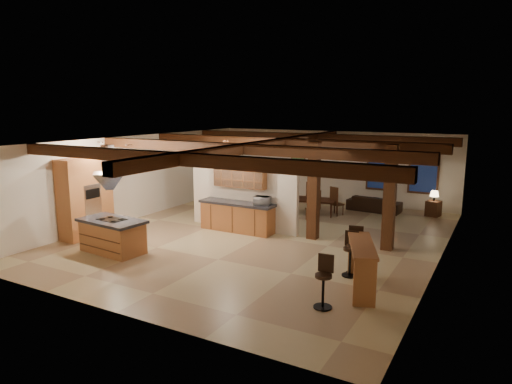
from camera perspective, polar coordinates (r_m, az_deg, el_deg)
ground at (r=13.94m, az=0.94°, el=-5.52°), size 12.00×12.00×0.00m
room_walls at (r=13.56m, az=0.97°, el=1.72°), size 12.00×12.00×12.00m
ceiling_beams at (r=13.44m, az=0.98°, el=5.85°), size 10.00×12.00×0.28m
timber_posts at (r=13.06m, az=11.74°, el=1.09°), size 2.50×0.30×2.90m
partition_wall at (r=14.59m, az=-1.58°, el=-0.36°), size 3.80×0.18×2.20m
pantry_cabinet at (r=14.57m, az=-20.54°, el=-0.65°), size 0.67×1.60×2.40m
back_counter at (r=14.39m, az=-2.36°, el=-3.06°), size 2.50×0.66×0.94m
upper_display_cabinet at (r=14.30m, az=-1.99°, el=2.47°), size 1.80×0.36×0.95m
range_hood at (r=12.65m, az=-17.82°, el=0.57°), size 1.10×1.10×1.40m
back_windows at (r=18.25m, az=17.75°, el=2.64°), size 2.70×0.07×1.70m
framed_art at (r=19.51m, az=5.30°, el=4.18°), size 0.65×0.05×0.85m
recessed_cans at (r=13.29m, az=-12.78°, el=6.01°), size 3.16×2.46×0.03m
kitchen_island at (r=12.93m, az=-17.49°, el=-5.20°), size 1.93×1.14×0.92m
dining_table at (r=16.76m, az=7.12°, el=-1.84°), size 1.74×1.16×0.57m
sofa at (r=17.72m, az=14.54°, el=-1.41°), size 2.00×0.91×0.57m
microwave at (r=13.82m, az=0.81°, el=-1.08°), size 0.51×0.38×0.27m
bar_counter at (r=10.08m, az=13.04°, el=-8.11°), size 1.15×1.99×1.02m
side_table at (r=17.55m, az=21.29°, el=-1.94°), size 0.55×0.55×0.56m
table_lamp at (r=17.45m, az=21.41°, el=-0.21°), size 0.31×0.31×0.37m
bar_stool_a at (r=9.13m, az=8.48°, el=-11.00°), size 0.37×0.37×1.05m
bar_stool_b at (r=10.87m, az=11.73°, el=-7.56°), size 0.36×0.38×1.04m
bar_stool_c at (r=10.97m, az=12.26°, el=-7.15°), size 0.40×0.42×1.13m
dining_chairs at (r=16.71m, az=7.14°, el=-0.99°), size 2.12×2.12×1.06m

